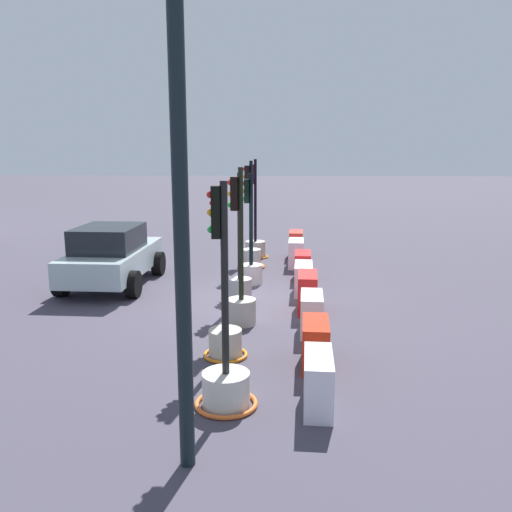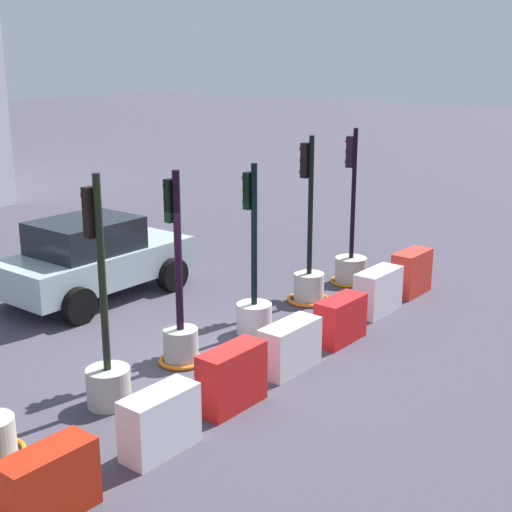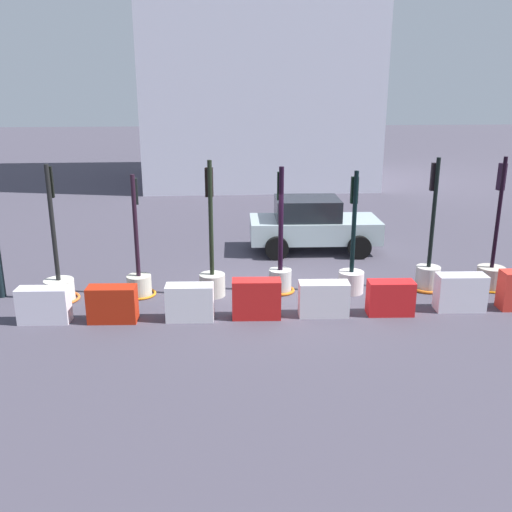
{
  "view_description": "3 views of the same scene",
  "coord_description": "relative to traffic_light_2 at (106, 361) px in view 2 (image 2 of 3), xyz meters",
  "views": [
    {
      "loc": [
        -12.63,
        -0.66,
        3.73
      ],
      "look_at": [
        0.7,
        -0.13,
        1.0
      ],
      "focal_mm": 37.11,
      "sensor_mm": 36.0,
      "label": 1
    },
    {
      "loc": [
        -8.17,
        -7.15,
        4.87
      ],
      "look_at": [
        1.91,
        0.15,
        1.37
      ],
      "focal_mm": 50.83,
      "sensor_mm": 36.0,
      "label": 2
    },
    {
      "loc": [
        -1.69,
        -13.03,
        5.02
      ],
      "look_at": [
        -0.7,
        -0.12,
        1.06
      ],
      "focal_mm": 39.44,
      "sensor_mm": 36.0,
      "label": 3
    }
  ],
  "objects": [
    {
      "name": "ground_plane",
      "position": [
        1.77,
        -0.1,
        -0.68
      ],
      "size": [
        120.0,
        120.0,
        0.0
      ],
      "primitive_type": "plane",
      "color": "#413D4A"
    },
    {
      "name": "traffic_light_2",
      "position": [
        0.0,
        0.0,
        0.0
      ],
      "size": [
        0.63,
        0.63,
        3.35
      ],
      "color": "#AEACA2",
      "rests_on": "ground_plane"
    },
    {
      "name": "traffic_light_3",
      "position": [
        1.7,
        0.14,
        -0.08
      ],
      "size": [
        0.74,
        0.74,
        3.16
      ],
      "color": "#A9A8A5",
      "rests_on": "ground_plane"
    },
    {
      "name": "traffic_light_4",
      "position": [
        3.48,
        -0.04,
        -0.08
      ],
      "size": [
        0.63,
        0.63,
        3.07
      ],
      "color": "beige",
      "rests_on": "ground_plane"
    },
    {
      "name": "traffic_light_5",
      "position": [
        5.49,
        0.05,
        -0.12
      ],
      "size": [
        0.88,
        0.88,
        3.35
      ],
      "color": "beige",
      "rests_on": "ground_plane"
    },
    {
      "name": "traffic_light_6",
      "position": [
        7.12,
        -0.02,
        -0.16
      ],
      "size": [
        0.89,
        0.89,
        3.36
      ],
      "color": "#BBAEA0",
      "rests_on": "ground_plane"
    },
    {
      "name": "construction_barrier_1",
      "position": [
        -2.19,
        -1.44,
        -0.27
      ],
      "size": [
        1.08,
        0.51,
        0.81
      ],
      "color": "#AF230E",
      "rests_on": "ground_plane"
    },
    {
      "name": "construction_barrier_2",
      "position": [
        -0.5,
        -1.48,
        -0.27
      ],
      "size": [
        1.07,
        0.5,
        0.82
      ],
      "color": "silver",
      "rests_on": "ground_plane"
    },
    {
      "name": "construction_barrier_3",
      "position": [
        0.98,
        -1.48,
        -0.23
      ],
      "size": [
        1.1,
        0.49,
        0.89
      ],
      "color": "red",
      "rests_on": "ground_plane"
    },
    {
      "name": "construction_barrier_4",
      "position": [
        2.5,
        -1.46,
        -0.28
      ],
      "size": [
        1.14,
        0.51,
        0.79
      ],
      "color": "silver",
      "rests_on": "ground_plane"
    },
    {
      "name": "construction_barrier_5",
      "position": [
        4.03,
        -1.51,
        -0.28
      ],
      "size": [
        1.06,
        0.5,
        0.79
      ],
      "color": "red",
      "rests_on": "ground_plane"
    },
    {
      "name": "construction_barrier_6",
      "position": [
        5.71,
        -1.38,
        -0.25
      ],
      "size": [
        1.14,
        0.53,
        0.86
      ],
      "color": "silver",
      "rests_on": "ground_plane"
    },
    {
      "name": "construction_barrier_7",
      "position": [
        7.16,
        -1.43,
        -0.22
      ],
      "size": [
        1.02,
        0.51,
        0.92
      ],
      "color": "red",
      "rests_on": "ground_plane"
    },
    {
      "name": "car_silver_hatchback",
      "position": [
        3.14,
        3.75,
        0.17
      ],
      "size": [
        4.06,
        2.28,
        1.67
      ],
      "color": "#A6BBBE",
      "rests_on": "ground_plane"
    }
  ]
}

